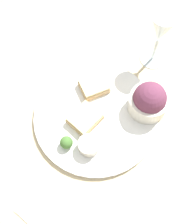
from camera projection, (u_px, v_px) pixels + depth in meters
ground_plane at (96, 117)px, 0.78m from camera, size 4.00×4.00×0.00m
dinner_plate at (96, 116)px, 0.77m from camera, size 0.34×0.34×0.01m
salad_bowl at (149, 101)px, 0.74m from camera, size 0.10×0.10×0.10m
sauce_ramekin at (89, 145)px, 0.71m from camera, size 0.06×0.06×0.03m
cheese_toast_near at (86, 120)px, 0.75m from camera, size 0.10×0.09×0.03m
cheese_toast_far at (94, 86)px, 0.79m from camera, size 0.08×0.07×0.03m
wine_glass at (161, 30)px, 0.74m from camera, size 0.08×0.08×0.19m
garnish at (66, 142)px, 0.72m from camera, size 0.03×0.03×0.03m
napkin at (51, 208)px, 0.68m from camera, size 0.16×0.17×0.01m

